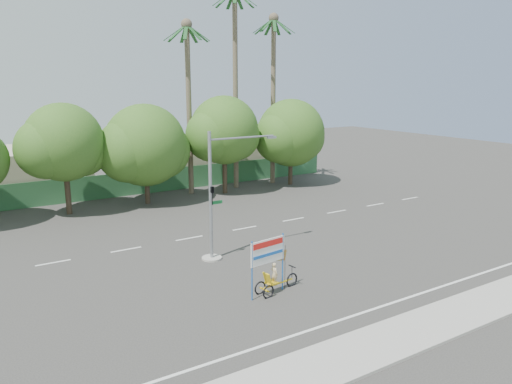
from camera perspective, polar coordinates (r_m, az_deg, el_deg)
ground at (r=25.77m, az=4.10°, el=-9.21°), size 120.00×120.00×0.00m
sidewalk_near at (r=20.76m, az=16.87°, el=-15.25°), size 50.00×2.40×0.12m
fence at (r=43.98m, az=-12.66°, el=1.10°), size 38.00×0.08×2.00m
building_left at (r=46.04m, az=-26.45°, el=1.85°), size 12.00×8.00×4.00m
building_right at (r=50.98m, az=-5.94°, el=3.82°), size 14.00×8.00×3.60m
tree_left at (r=38.17m, az=-21.18°, el=5.00°), size 6.66×5.60×8.07m
tree_center at (r=39.81m, az=-12.62°, el=4.97°), size 7.62×6.40×7.85m
tree_right at (r=42.56m, az=-3.71°, el=6.78°), size 6.90×5.80×8.36m
tree_far_right at (r=46.35m, az=3.96°, el=6.52°), size 7.38×6.20×7.94m
palm_tall at (r=44.65m, az=-2.38°, el=13.79°), size 3.73×3.79×17.45m
palm_mid at (r=46.77m, az=1.98°, el=12.43°), size 3.73×3.79×15.45m
palm_short at (r=42.59m, az=-7.73°, el=11.58°), size 3.73×3.79×14.45m
traffic_signal at (r=26.97m, az=-4.60°, el=-1.69°), size 4.72×1.10×7.00m
trike_billboard at (r=23.02m, az=1.86°, el=-8.90°), size 2.83×0.83×2.80m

